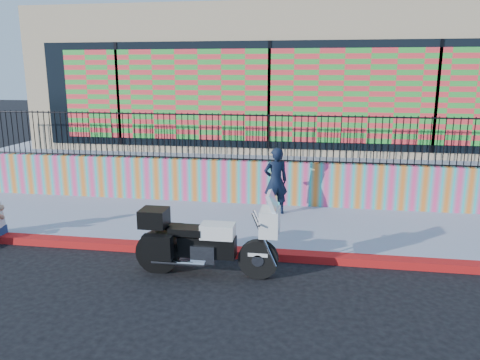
# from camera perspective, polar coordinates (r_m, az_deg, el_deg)

# --- Properties ---
(ground) EXTENTS (90.00, 90.00, 0.00)m
(ground) POSITION_cam_1_polar(r_m,az_deg,el_deg) (9.11, 0.62, -9.33)
(ground) COLOR black
(ground) RESTS_ON ground
(red_curb) EXTENTS (16.00, 0.30, 0.15)m
(red_curb) POSITION_cam_1_polar(r_m,az_deg,el_deg) (9.08, 0.62, -8.90)
(red_curb) COLOR #9F190B
(red_curb) RESTS_ON ground
(sidewalk) EXTENTS (16.00, 3.00, 0.15)m
(sidewalk) POSITION_cam_1_polar(r_m,az_deg,el_deg) (10.62, 1.97, -5.59)
(sidewalk) COLOR #9096AC
(sidewalk) RESTS_ON ground
(mural_wall) EXTENTS (16.00, 0.20, 1.10)m
(mural_wall) POSITION_cam_1_polar(r_m,az_deg,el_deg) (11.97, 2.98, -0.32)
(mural_wall) COLOR #EA3D79
(mural_wall) RESTS_ON sidewalk
(metal_fence) EXTENTS (15.80, 0.04, 1.20)m
(metal_fence) POSITION_cam_1_polar(r_m,az_deg,el_deg) (11.76, 3.05, 5.14)
(metal_fence) COLOR black
(metal_fence) RESTS_ON mural_wall
(elevated_platform) EXTENTS (16.00, 10.00, 1.25)m
(elevated_platform) POSITION_cam_1_polar(r_m,az_deg,el_deg) (16.96, 4.91, 3.39)
(elevated_platform) COLOR #9096AC
(elevated_platform) RESTS_ON ground
(storefront_building) EXTENTS (14.00, 8.06, 4.00)m
(storefront_building) POSITION_cam_1_polar(r_m,az_deg,el_deg) (16.51, 5.03, 12.27)
(storefront_building) COLOR tan
(storefront_building) RESTS_ON elevated_platform
(police_motorcycle) EXTENTS (2.47, 0.82, 1.54)m
(police_motorcycle) POSITION_cam_1_polar(r_m,az_deg,el_deg) (8.16, -4.35, -7.26)
(police_motorcycle) COLOR black
(police_motorcycle) RESTS_ON ground
(police_officer) EXTENTS (0.69, 0.58, 1.60)m
(police_officer) POSITION_cam_1_polar(r_m,az_deg,el_deg) (11.08, 4.37, -0.12)
(police_officer) COLOR black
(police_officer) RESTS_ON sidewalk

